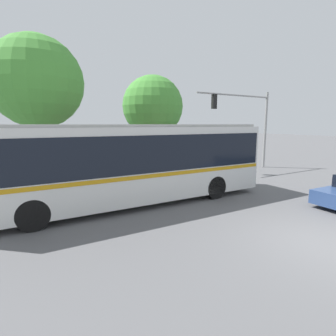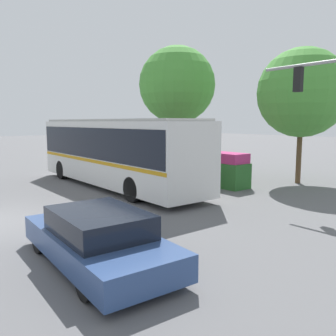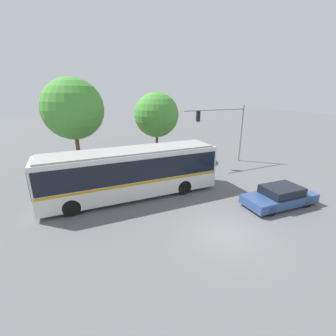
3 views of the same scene
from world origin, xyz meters
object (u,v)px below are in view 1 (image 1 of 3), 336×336
object	(u,v)px
city_bus	(134,159)
street_tree_centre	(153,106)
traffic_light_pole	(249,116)
street_tree_left	(37,82)

from	to	relation	value
city_bus	street_tree_centre	size ratio (longest dim) A/B	1.70
city_bus	traffic_light_pole	bearing A→B (deg)	-160.01
traffic_light_pole	street_tree_left	world-z (taller)	street_tree_left
traffic_light_pole	street_tree_left	bearing A→B (deg)	-10.90
traffic_light_pole	street_tree_centre	size ratio (longest dim) A/B	0.97
traffic_light_pole	street_tree_centre	bearing A→B (deg)	-36.91
street_tree_left	street_tree_centre	world-z (taller)	street_tree_left
city_bus	street_tree_left	distance (m)	7.65
city_bus	traffic_light_pole	world-z (taller)	traffic_light_pole
city_bus	traffic_light_pole	xyz separation A→B (m)	(10.38, 3.66, 1.94)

